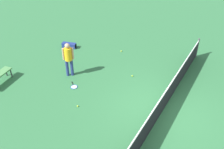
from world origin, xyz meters
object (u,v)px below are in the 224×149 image
(tennis_racket_near_player, at_px, (74,87))
(tennis_ball_near_player, at_px, (121,51))
(player_near_side, at_px, (68,57))
(tennis_ball_by_net, at_px, (132,76))
(tennis_ball_midcourt, at_px, (78,106))
(equipment_bag, at_px, (70,45))

(tennis_racket_near_player, xyz_separation_m, tennis_ball_near_player, (-3.94, 0.30, 0.02))
(tennis_ball_near_player, bearing_deg, player_near_side, -17.36)
(tennis_ball_near_player, xyz_separation_m, tennis_ball_by_net, (1.89, 1.61, 0.00))
(player_near_side, xyz_separation_m, tennis_ball_by_net, (-1.39, 2.64, -0.98))
(tennis_ball_midcourt, height_order, equipment_bag, equipment_bag)
(tennis_racket_near_player, bearing_deg, equipment_bag, -139.45)
(player_near_side, relative_size, equipment_bag, 2.01)
(tennis_ball_by_net, xyz_separation_m, equipment_bag, (-0.83, -4.39, 0.11))
(tennis_racket_near_player, relative_size, equipment_bag, 0.66)
(player_near_side, bearing_deg, tennis_ball_by_net, 117.72)
(tennis_racket_near_player, height_order, tennis_ball_near_player, tennis_ball_near_player)
(tennis_ball_by_net, bearing_deg, equipment_bag, -100.70)
(tennis_racket_near_player, height_order, tennis_ball_midcourt, tennis_ball_midcourt)
(tennis_ball_near_player, bearing_deg, tennis_racket_near_player, -4.43)
(tennis_racket_near_player, distance_m, tennis_ball_midcourt, 1.39)
(player_near_side, relative_size, tennis_ball_by_net, 25.76)
(tennis_ball_by_net, bearing_deg, tennis_ball_near_player, -139.42)
(equipment_bag, bearing_deg, player_near_side, 38.31)
(player_near_side, distance_m, tennis_ball_midcourt, 2.56)
(tennis_ball_near_player, distance_m, equipment_bag, 2.97)
(tennis_racket_near_player, bearing_deg, tennis_ball_near_player, 175.57)
(tennis_ball_by_net, distance_m, equipment_bag, 4.47)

